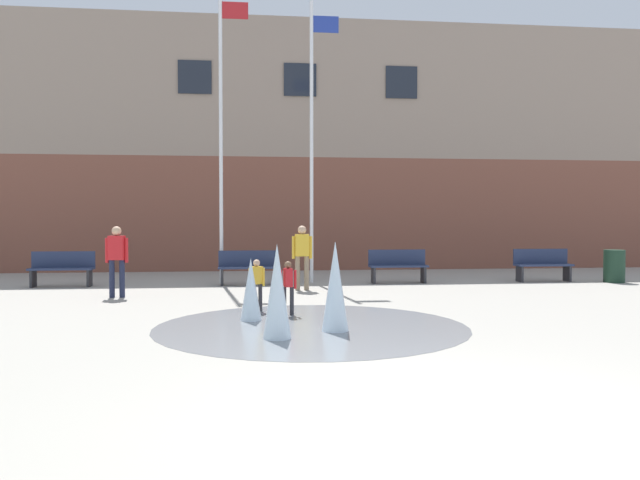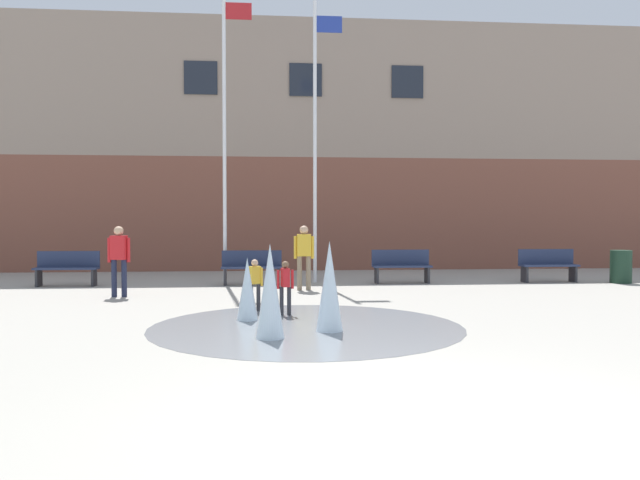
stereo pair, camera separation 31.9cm
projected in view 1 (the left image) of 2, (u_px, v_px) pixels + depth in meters
The scene contains 14 objects.
ground_plane at pixel (455, 424), 5.29m from camera, with size 100.00×100.00×0.00m, color #9E998E.
library_building at pixel (294, 154), 24.10m from camera, with size 36.00×6.05×8.58m.
splash_fountain at pixel (298, 298), 9.79m from camera, with size 5.08×5.08×1.41m.
park_bench_left_of_flagpoles at pixel (62, 268), 16.13m from camera, with size 1.60×0.44×0.91m.
park_bench_under_right_flagpole at pixel (249, 267), 16.56m from camera, with size 1.60×0.44×0.91m.
park_bench_near_trashcan at pixel (398, 265), 17.08m from camera, with size 1.60×0.44×0.91m.
park_bench_far_right at pixel (542, 264), 17.51m from camera, with size 1.60×0.44×0.91m.
child_running at pixel (288, 284), 11.28m from camera, with size 0.31×0.23×0.99m.
adult_watching at pixel (117, 256), 13.87m from camera, with size 0.50×0.26×1.59m.
teen_by_trashcan at pixel (302, 252), 15.30m from camera, with size 0.50×0.21×1.59m.
child_with_pink_shirt at pixel (257, 281), 11.77m from camera, with size 0.31×0.21×0.99m.
flagpole_left at pixel (222, 127), 16.87m from camera, with size 0.80×0.10×8.01m.
flagpole_right at pixel (313, 134), 17.16m from camera, with size 0.80×0.10×7.73m.
trash_can at pixel (614, 266), 17.23m from camera, with size 0.56×0.56×0.90m, color #193323.
Camera 1 is at (-1.74, -5.07, 1.74)m, focal length 35.00 mm.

